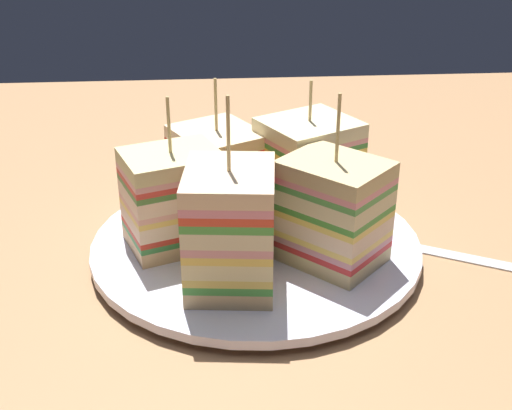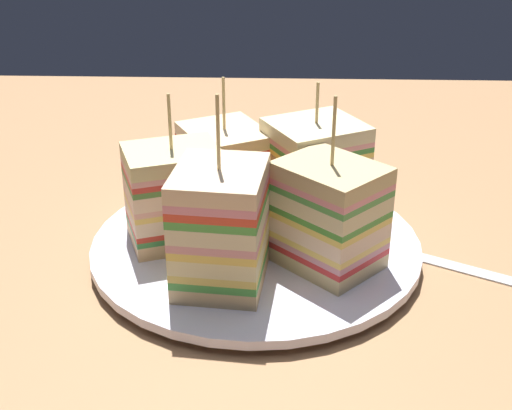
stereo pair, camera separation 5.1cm
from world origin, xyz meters
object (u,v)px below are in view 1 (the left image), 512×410
at_px(plate, 256,245).
at_px(sandwich_wedge_3, 307,169).
at_px(sandwich_wedge_0, 174,202).
at_px(sandwich_wedge_1, 230,228).
at_px(chip_pile, 233,221).
at_px(sandwich_wedge_2, 333,212).
at_px(sandwich_wedge_4, 218,171).

xyz_separation_m(plate, sandwich_wedge_3, (-0.04, -0.04, 0.05)).
bearing_deg(sandwich_wedge_0, sandwich_wedge_3, 3.24).
bearing_deg(plate, sandwich_wedge_1, 69.37).
bearing_deg(chip_pile, sandwich_wedge_3, -146.08).
xyz_separation_m(sandwich_wedge_0, sandwich_wedge_2, (-0.11, 0.03, 0.00)).
bearing_deg(plate, sandwich_wedge_0, 4.38).
relative_size(plate, sandwich_wedge_2, 2.01).
relative_size(plate, sandwich_wedge_4, 2.24).
relative_size(sandwich_wedge_1, sandwich_wedge_4, 1.19).
relative_size(sandwich_wedge_1, sandwich_wedge_2, 1.06).
distance_m(sandwich_wedge_2, chip_pile, 0.08).
bearing_deg(plate, sandwich_wedge_2, 148.53).
xyz_separation_m(sandwich_wedge_0, sandwich_wedge_3, (-0.11, -0.05, 0.00)).
distance_m(sandwich_wedge_3, sandwich_wedge_4, 0.07).
bearing_deg(chip_pile, plate, -179.63).
height_order(sandwich_wedge_1, sandwich_wedge_2, sandwich_wedge_1).
xyz_separation_m(sandwich_wedge_3, chip_pile, (0.06, 0.04, -0.02)).
xyz_separation_m(plate, sandwich_wedge_1, (0.02, 0.06, 0.05)).
distance_m(plate, sandwich_wedge_1, 0.08).
relative_size(sandwich_wedge_0, sandwich_wedge_3, 1.02).
bearing_deg(sandwich_wedge_4, sandwich_wedge_0, -57.83).
xyz_separation_m(sandwich_wedge_1, chip_pile, (-0.00, -0.06, -0.03)).
bearing_deg(sandwich_wedge_3, sandwich_wedge_2, 67.74).
height_order(plate, sandwich_wedge_2, sandwich_wedge_2).
xyz_separation_m(plate, sandwich_wedge_4, (0.03, -0.05, 0.04)).
height_order(sandwich_wedge_0, sandwich_wedge_1, sandwich_wedge_1).
distance_m(sandwich_wedge_1, sandwich_wedge_2, 0.08).
bearing_deg(sandwich_wedge_3, sandwich_wedge_0, -4.30).
distance_m(sandwich_wedge_3, chip_pile, 0.08).
height_order(plate, sandwich_wedge_4, sandwich_wedge_4).
height_order(plate, sandwich_wedge_1, sandwich_wedge_1).
relative_size(plate, chip_pile, 3.39).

